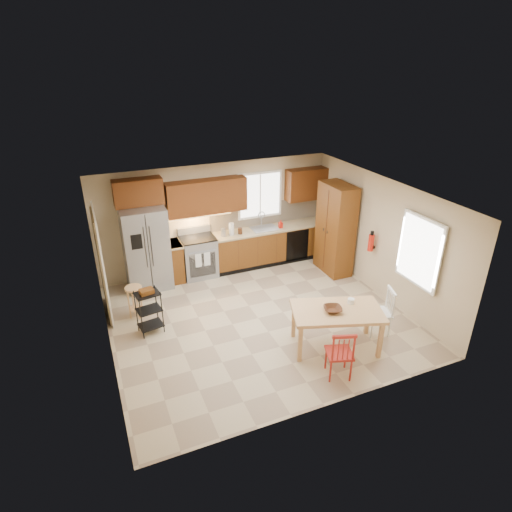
{
  "coord_description": "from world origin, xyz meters",
  "views": [
    {
      "loc": [
        -2.77,
        -6.44,
        4.71
      ],
      "look_at": [
        0.12,
        0.4,
        1.15
      ],
      "focal_mm": 30.0,
      "sensor_mm": 36.0,
      "label": 1
    }
  ],
  "objects_px": {
    "pantry": "(335,229)",
    "chair_red": "(339,352)",
    "soap_bottle": "(281,224)",
    "dining_table": "(336,329)",
    "chair_white": "(379,312)",
    "table_jar": "(351,302)",
    "bar_stool": "(135,302)",
    "utility_cart": "(149,312)",
    "table_bowl": "(333,311)",
    "range_stove": "(199,257)",
    "refrigerator": "(146,248)",
    "fire_extinguisher": "(371,243)"
  },
  "relations": [
    {
      "from": "soap_bottle",
      "to": "bar_stool",
      "type": "xyz_separation_m",
      "value": [
        -3.65,
        -1.11,
        -0.66
      ]
    },
    {
      "from": "chair_white",
      "to": "table_bowl",
      "type": "relative_size",
      "value": 2.9
    },
    {
      "from": "pantry",
      "to": "table_jar",
      "type": "relative_size",
      "value": 16.66
    },
    {
      "from": "dining_table",
      "to": "utility_cart",
      "type": "distance_m",
      "value": 3.36
    },
    {
      "from": "range_stove",
      "to": "bar_stool",
      "type": "distance_m",
      "value": 2.02
    },
    {
      "from": "chair_white",
      "to": "refrigerator",
      "type": "bearing_deg",
      "value": 64.9
    },
    {
      "from": "refrigerator",
      "to": "dining_table",
      "type": "distance_m",
      "value": 4.35
    },
    {
      "from": "table_jar",
      "to": "soap_bottle",
      "type": "bearing_deg",
      "value": 85.6
    },
    {
      "from": "chair_white",
      "to": "utility_cart",
      "type": "bearing_deg",
      "value": 85.55
    },
    {
      "from": "range_stove",
      "to": "soap_bottle",
      "type": "xyz_separation_m",
      "value": [
        2.03,
        -0.08,
        0.54
      ]
    },
    {
      "from": "pantry",
      "to": "chair_white",
      "type": "height_order",
      "value": "pantry"
    },
    {
      "from": "chair_red",
      "to": "chair_white",
      "type": "bearing_deg",
      "value": 47.08
    },
    {
      "from": "chair_red",
      "to": "chair_white",
      "type": "distance_m",
      "value": 1.48
    },
    {
      "from": "dining_table",
      "to": "table_jar",
      "type": "distance_m",
      "value": 0.53
    },
    {
      "from": "soap_bottle",
      "to": "dining_table",
      "type": "bearing_deg",
      "value": -99.74
    },
    {
      "from": "dining_table",
      "to": "range_stove",
      "type": "bearing_deg",
      "value": 131.07
    },
    {
      "from": "soap_bottle",
      "to": "pantry",
      "type": "bearing_deg",
      "value": -43.45
    },
    {
      "from": "chair_red",
      "to": "utility_cart",
      "type": "distance_m",
      "value": 3.46
    },
    {
      "from": "range_stove",
      "to": "chair_white",
      "type": "distance_m",
      "value": 4.21
    },
    {
      "from": "fire_extinguisher",
      "to": "chair_red",
      "type": "xyz_separation_m",
      "value": [
        -2.09,
        -2.13,
        -0.65
      ]
    },
    {
      "from": "table_bowl",
      "to": "table_jar",
      "type": "relative_size",
      "value": 2.44
    },
    {
      "from": "pantry",
      "to": "chair_red",
      "type": "xyz_separation_m",
      "value": [
        -1.89,
        -3.18,
        -0.6
      ]
    },
    {
      "from": "table_bowl",
      "to": "chair_white",
      "type": "bearing_deg",
      "value": 2.74
    },
    {
      "from": "dining_table",
      "to": "bar_stool",
      "type": "bearing_deg",
      "value": 161.7
    },
    {
      "from": "soap_bottle",
      "to": "bar_stool",
      "type": "distance_m",
      "value": 3.88
    },
    {
      "from": "table_bowl",
      "to": "soap_bottle",
      "type": "bearing_deg",
      "value": 78.73
    },
    {
      "from": "refrigerator",
      "to": "utility_cart",
      "type": "relative_size",
      "value": 2.12
    },
    {
      "from": "chair_red",
      "to": "bar_stool",
      "type": "bearing_deg",
      "value": 151.24
    },
    {
      "from": "pantry",
      "to": "chair_white",
      "type": "distance_m",
      "value": 2.62
    },
    {
      "from": "fire_extinguisher",
      "to": "table_bowl",
      "type": "xyz_separation_m",
      "value": [
        -1.83,
        -1.48,
        -0.35
      ]
    },
    {
      "from": "soap_bottle",
      "to": "chair_white",
      "type": "distance_m",
      "value": 3.44
    },
    {
      "from": "utility_cart",
      "to": "table_jar",
      "type": "bearing_deg",
      "value": -35.94
    },
    {
      "from": "range_stove",
      "to": "table_jar",
      "type": "height_order",
      "value": "range_stove"
    },
    {
      "from": "refrigerator",
      "to": "table_bowl",
      "type": "distance_m",
      "value": 4.27
    },
    {
      "from": "dining_table",
      "to": "table_jar",
      "type": "xyz_separation_m",
      "value": [
        0.33,
        0.09,
        0.41
      ]
    },
    {
      "from": "chair_white",
      "to": "table_bowl",
      "type": "bearing_deg",
      "value": 111.52
    },
    {
      "from": "table_bowl",
      "to": "utility_cart",
      "type": "relative_size",
      "value": 0.36
    },
    {
      "from": "fire_extinguisher",
      "to": "soap_bottle",
      "type": "bearing_deg",
      "value": 120.53
    },
    {
      "from": "utility_cart",
      "to": "chair_red",
      "type": "bearing_deg",
      "value": -52.22
    },
    {
      "from": "table_jar",
      "to": "fire_extinguisher",
      "type": "bearing_deg",
      "value": 44.57
    },
    {
      "from": "fire_extinguisher",
      "to": "utility_cart",
      "type": "bearing_deg",
      "value": 177.28
    },
    {
      "from": "utility_cart",
      "to": "fire_extinguisher",
      "type": "bearing_deg",
      "value": -12.21
    },
    {
      "from": "dining_table",
      "to": "table_jar",
      "type": "height_order",
      "value": "table_jar"
    },
    {
      "from": "table_jar",
      "to": "chair_white",
      "type": "bearing_deg",
      "value": -4.16
    },
    {
      "from": "refrigerator",
      "to": "chair_red",
      "type": "distance_m",
      "value": 4.7
    },
    {
      "from": "pantry",
      "to": "chair_red",
      "type": "distance_m",
      "value": 3.75
    },
    {
      "from": "soap_bottle",
      "to": "pantry",
      "type": "height_order",
      "value": "pantry"
    },
    {
      "from": "range_stove",
      "to": "fire_extinguisher",
      "type": "distance_m",
      "value": 3.83
    },
    {
      "from": "fire_extinguisher",
      "to": "table_jar",
      "type": "bearing_deg",
      "value": -135.43
    },
    {
      "from": "soap_bottle",
      "to": "chair_red",
      "type": "height_order",
      "value": "soap_bottle"
    }
  ]
}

